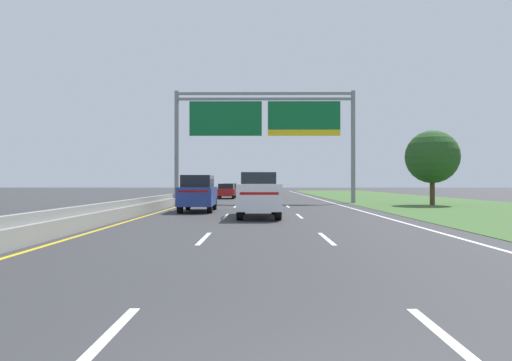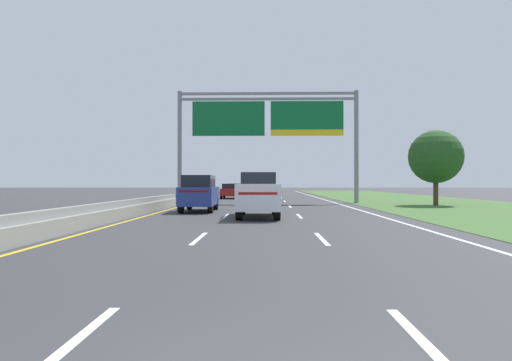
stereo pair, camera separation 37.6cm
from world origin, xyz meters
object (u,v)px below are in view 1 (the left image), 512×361
Objects in this scene: car_red_left_lane_sedan at (227,191)px; car_grey_centre_lane_suv at (259,187)px; overhead_sign_gantry at (265,123)px; pickup_truck_white at (259,195)px; car_blue_left_lane_suv at (198,193)px; car_darkgreen_left_lane_sedan at (230,189)px; roadside_tree_mid at (432,157)px; car_navy_centre_lane_suv at (261,188)px.

car_red_left_lane_sedan is 0.94× the size of car_grey_centre_lane_suv.
pickup_truck_white is (-0.50, -15.11, -5.55)m from overhead_sign_gantry.
pickup_truck_white is 1.23× the size of car_red_left_lane_sedan.
car_grey_centre_lane_suv is 31.37m from car_blue_left_lane_suv.
car_darkgreen_left_lane_sedan is 29.26m from roadside_tree_mid.
roadside_tree_mid is (12.84, -24.06, 2.49)m from car_grey_centre_lane_suv.
overhead_sign_gantry is 3.17× the size of car_navy_centre_lane_suv.
roadside_tree_mid is at bearing -145.42° from car_darkgreen_left_lane_sedan.
overhead_sign_gantry is 3.42× the size of car_darkgreen_left_lane_sedan.
car_darkgreen_left_lane_sedan is 0.79× the size of roadside_tree_mid.
overhead_sign_gantry is 12.36m from car_red_left_lane_sedan.
car_navy_centre_lane_suv is at bearing 91.39° from overhead_sign_gantry.
roadside_tree_mid is (16.44, 7.10, 2.49)m from car_blue_left_lane_suv.
car_red_left_lane_sedan is 0.93× the size of car_blue_left_lane_suv.
car_grey_centre_lane_suv is at bearing -7.83° from car_blue_left_lane_suv.
overhead_sign_gantry is 13.32m from roadside_tree_mid.
overhead_sign_gantry is 3.41× the size of car_red_left_lane_sedan.
car_grey_centre_lane_suv is 3.74m from car_darkgreen_left_lane_sedan.
roadside_tree_mid is at bearing -130.07° from car_red_left_lane_sedan.
car_navy_centre_lane_suv is (-0.26, 10.79, -5.52)m from overhead_sign_gantry.
car_darkgreen_left_lane_sedan is (-3.67, 35.26, -0.26)m from pickup_truck_white.
overhead_sign_gantry is 21.37m from car_darkgreen_left_lane_sedan.
car_darkgreen_left_lane_sedan is (-3.73, -0.10, -0.28)m from car_grey_centre_lane_suv.
car_navy_centre_lane_suv and car_blue_left_lane_suv have the same top height.
car_red_left_lane_sedan is 21.67m from roadside_tree_mid.
pickup_truck_white is 25.52m from car_red_left_lane_sedan.
car_red_left_lane_sedan is at bearing -178.62° from car_darkgreen_left_lane_sedan.
car_blue_left_lane_suv is at bearing 172.68° from car_grey_centre_lane_suv.
car_navy_centre_lane_suv is at bearing -157.37° from car_darkgreen_left_lane_sedan.
car_grey_centre_lane_suv is at bearing -18.47° from car_red_left_lane_sedan.
overhead_sign_gantry is 20.99m from car_grey_centre_lane_suv.
car_darkgreen_left_lane_sedan is (-0.25, 9.96, 0.00)m from car_red_left_lane_sedan.
car_navy_centre_lane_suv is 1.00× the size of car_blue_left_lane_suv.
roadside_tree_mid reaches higher than car_red_left_lane_sedan.
car_darkgreen_left_lane_sedan is at bearing 5.39° from pickup_truck_white.
roadside_tree_mid is (16.57, -23.96, 2.77)m from car_darkgreen_left_lane_sedan.
overhead_sign_gantry reaches higher than car_blue_left_lane_suv.
overhead_sign_gantry is at bearing -21.57° from car_blue_left_lane_suv.
roadside_tree_mid is at bearing -17.12° from overhead_sign_gantry.
pickup_truck_white is at bearing -91.91° from overhead_sign_gantry.
pickup_truck_white is 35.36m from car_grey_centre_lane_suv.
car_red_left_lane_sedan is (-3.42, 25.29, -0.26)m from pickup_truck_white.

